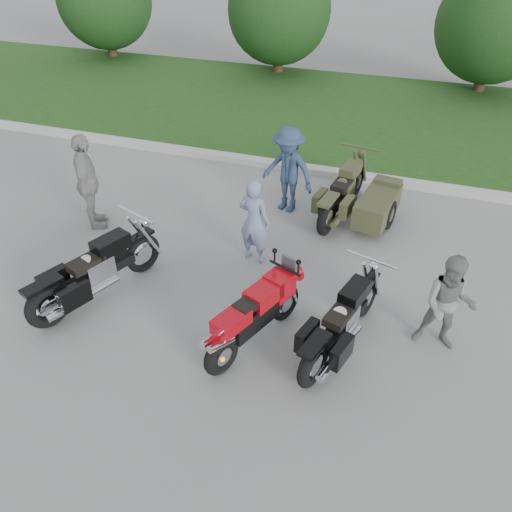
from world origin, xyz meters
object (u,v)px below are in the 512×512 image
(sportbike_red, at_px, (253,315))
(person_back, at_px, (88,183))
(person_denim, at_px, (288,170))
(cruiser_sidecar, at_px, (362,201))
(cruiser_left, at_px, (92,274))
(person_stripe, at_px, (254,221))
(person_grey, at_px, (449,305))
(cruiser_right, at_px, (340,326))

(sportbike_red, xyz_separation_m, person_back, (-4.07, 2.11, 0.39))
(person_back, bearing_deg, person_denim, -91.11)
(cruiser_sidecar, distance_m, person_back, 5.37)
(cruiser_left, relative_size, person_stripe, 1.51)
(sportbike_red, xyz_separation_m, person_grey, (2.58, 0.87, 0.21))
(person_back, bearing_deg, cruiser_sidecar, -98.69)
(person_stripe, bearing_deg, cruiser_sidecar, -119.18)
(cruiser_left, distance_m, cruiser_sidecar, 5.33)
(person_grey, bearing_deg, sportbike_red, -160.74)
(cruiser_sidecar, height_order, person_denim, person_denim)
(cruiser_left, bearing_deg, cruiser_right, 23.59)
(person_stripe, bearing_deg, person_grey, 170.75)
(cruiser_right, xyz_separation_m, cruiser_sidecar, (-0.26, 3.69, -0.01))
(sportbike_red, bearing_deg, cruiser_right, 35.94)
(cruiser_sidecar, distance_m, person_grey, 3.54)
(sportbike_red, relative_size, person_grey, 1.25)
(cruiser_sidecar, bearing_deg, person_back, -149.83)
(person_grey, distance_m, person_back, 6.77)
(person_stripe, relative_size, person_denim, 0.89)
(cruiser_right, relative_size, person_stripe, 1.43)
(cruiser_left, xyz_separation_m, person_back, (-1.30, 1.96, 0.46))
(person_denim, bearing_deg, person_grey, -27.08)
(cruiser_left, bearing_deg, person_back, 145.12)
(person_grey, bearing_deg, cruiser_right, -156.97)
(cruiser_left, xyz_separation_m, person_denim, (2.14, 3.80, 0.40))
(sportbike_red, relative_size, person_denim, 1.07)
(sportbike_red, height_order, person_stripe, person_stripe)
(sportbike_red, height_order, cruiser_right, sportbike_red)
(person_grey, height_order, person_denim, person_denim)
(person_grey, bearing_deg, cruiser_left, -171.75)
(person_stripe, distance_m, person_grey, 3.47)
(cruiser_sidecar, xyz_separation_m, person_denim, (-1.55, -0.03, 0.45))
(person_stripe, relative_size, person_grey, 1.04)
(cruiser_sidecar, xyz_separation_m, person_grey, (1.65, -3.12, 0.32))
(cruiser_right, bearing_deg, person_back, 177.19)
(cruiser_sidecar, bearing_deg, cruiser_left, -124.38)
(cruiser_sidecar, relative_size, person_stripe, 1.55)
(cruiser_right, distance_m, cruiser_sidecar, 3.70)
(cruiser_right, distance_m, person_denim, 4.11)
(cruiser_left, xyz_separation_m, cruiser_right, (3.96, 0.15, -0.04))
(sportbike_red, height_order, person_denim, person_denim)
(cruiser_sidecar, distance_m, person_denim, 1.62)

